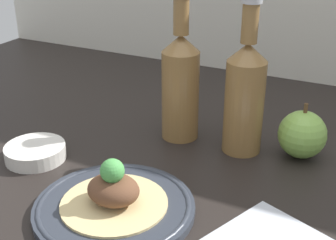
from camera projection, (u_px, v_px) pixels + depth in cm
name	position (u px, v px, depth cm)	size (l,w,h in cm)	color
ground_plane	(207.00, 180.00, 80.86)	(180.00, 110.00, 4.00)	black
plate	(114.00, 207.00, 68.92)	(23.89, 23.89, 1.51)	#2D333D
plated_food	(113.00, 191.00, 67.76)	(15.86, 15.86, 7.51)	#D6BC7F
cider_bottle_left	(180.00, 83.00, 87.23)	(7.08, 7.08, 28.09)	olive
cider_bottle_right	(245.00, 94.00, 82.18)	(7.08, 7.08, 28.09)	olive
apple	(302.00, 134.00, 82.81)	(8.58, 8.58, 10.23)	#84B74C
dipping_bowl	(35.00, 152.00, 83.04)	(10.71, 10.71, 2.62)	silver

